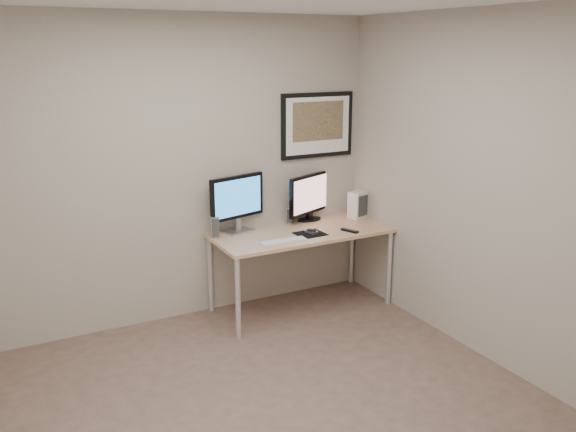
% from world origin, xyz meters
% --- Properties ---
extents(floor, '(3.60, 3.60, 0.00)m').
position_xyz_m(floor, '(0.00, 0.00, 0.00)').
color(floor, brown).
rests_on(floor, ground).
extents(room, '(3.60, 3.60, 3.60)m').
position_xyz_m(room, '(0.00, 0.45, 1.64)').
color(room, white).
rests_on(room, ground).
extents(desk, '(1.60, 0.70, 0.73)m').
position_xyz_m(desk, '(1.00, 1.35, 0.66)').
color(desk, '#AF7D54').
rests_on(desk, floor).
extents(framed_art, '(0.75, 0.04, 0.60)m').
position_xyz_m(framed_art, '(1.35, 1.68, 1.62)').
color(framed_art, black).
rests_on(framed_art, room).
extents(monitor_large, '(0.55, 0.24, 0.51)m').
position_xyz_m(monitor_large, '(0.49, 1.60, 1.01)').
color(monitor_large, '#A7A7AC').
rests_on(monitor_large, desk).
extents(monitor_tv, '(0.54, 0.25, 0.45)m').
position_xyz_m(monitor_tv, '(1.24, 1.62, 0.97)').
color(monitor_tv, black).
rests_on(monitor_tv, desk).
extents(speaker_left, '(0.09, 0.09, 0.19)m').
position_xyz_m(speaker_left, '(0.25, 1.53, 0.83)').
color(speaker_left, '#A7A7AC').
rests_on(speaker_left, desk).
extents(speaker_right, '(0.08, 0.08, 0.16)m').
position_xyz_m(speaker_right, '(1.02, 1.62, 0.81)').
color(speaker_right, '#A7A7AC').
rests_on(speaker_right, desk).
extents(keyboard, '(0.41, 0.13, 0.01)m').
position_xyz_m(keyboard, '(0.72, 1.15, 0.74)').
color(keyboard, silver).
rests_on(keyboard, desk).
extents(mousepad, '(0.26, 0.24, 0.00)m').
position_xyz_m(mousepad, '(1.03, 1.24, 0.73)').
color(mousepad, black).
rests_on(mousepad, desk).
extents(mouse, '(0.09, 0.12, 0.04)m').
position_xyz_m(mouse, '(1.05, 1.25, 0.75)').
color(mouse, black).
rests_on(mouse, mousepad).
extents(remote, '(0.10, 0.17, 0.02)m').
position_xyz_m(remote, '(1.38, 1.14, 0.74)').
color(remote, black).
rests_on(remote, desk).
extents(fan_unit, '(0.19, 0.16, 0.26)m').
position_xyz_m(fan_unit, '(1.71, 1.50, 0.86)').
color(fan_unit, silver).
rests_on(fan_unit, desk).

